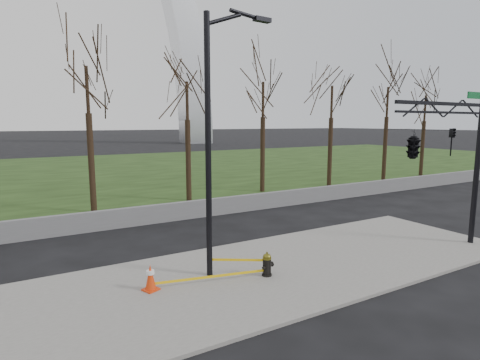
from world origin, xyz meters
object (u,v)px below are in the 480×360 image
traffic_cone (150,277)px  street_light (215,128)px  fire_hydrant (267,265)px  traffic_signal_mast (428,143)px

traffic_cone → street_light: 4.74m
street_light → fire_hydrant: bearing=-40.6°
fire_hydrant → traffic_cone: 3.57m
fire_hydrant → traffic_cone: same height
fire_hydrant → traffic_signal_mast: bearing=-26.6°
traffic_cone → traffic_signal_mast: 10.12m
traffic_cone → street_light: (2.17, 0.18, 4.21)m
street_light → traffic_cone: bearing=-179.4°
traffic_cone → traffic_signal_mast: (9.20, -2.09, 3.66)m
fire_hydrant → traffic_signal_mast: size_ratio=0.13×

